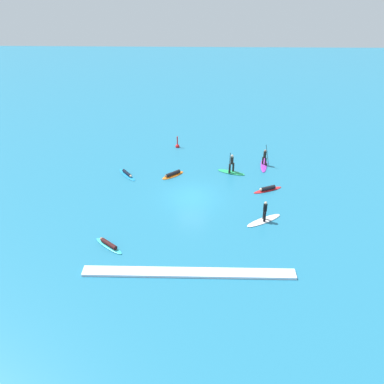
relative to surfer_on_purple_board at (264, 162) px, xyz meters
The scene contains 10 objects.
ground_plane 9.34m from the surfer_on_purple_board, 139.28° to the right, with size 120.00×120.00×0.00m, color teal.
surfer_on_purple_board is the anchor object (origin of this frame).
surfer_on_red_board 4.86m from the surfer_on_purple_board, 93.49° to the right, with size 2.82×1.64×0.41m.
surfer_on_green_board 3.75m from the surfer_on_purple_board, 154.17° to the right, with size 2.78×1.67×2.18m.
surfer_on_teal_board 18.43m from the surfer_on_purple_board, 135.00° to the right, with size 2.52×2.20×0.43m.
surfer_on_white_board 9.63m from the surfer_on_purple_board, 97.37° to the right, with size 3.18×2.34×1.83m.
surfer_on_blue_board 13.58m from the surfer_on_purple_board, 170.00° to the right, with size 2.23×2.64×0.37m.
surfer_on_orange_board 9.30m from the surfer_on_purple_board, 165.41° to the right, with size 2.32×2.11×0.40m.
marker_buoy 9.74m from the surfer_on_purple_board, 155.82° to the left, with size 0.45×0.45×1.39m.
wave_crest 17.26m from the surfer_on_purple_board, 114.19° to the right, with size 14.34×0.90×0.18m, color white.
Camera 1 is at (0.67, -29.88, 18.99)m, focal length 37.77 mm.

